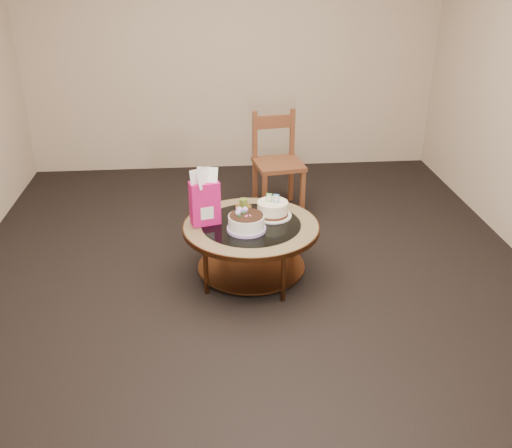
{
  "coord_description": "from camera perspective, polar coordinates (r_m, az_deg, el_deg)",
  "views": [
    {
      "loc": [
        -0.3,
        -3.79,
        2.31
      ],
      "look_at": [
        0.04,
        0.02,
        0.45
      ],
      "focal_mm": 40.0,
      "sensor_mm": 36.0,
      "label": 1
    }
  ],
  "objects": [
    {
      "name": "cream_cake",
      "position": [
        4.32,
        1.67,
        1.48
      ],
      "size": [
        0.29,
        0.29,
        0.18
      ],
      "rotation": [
        0.0,
        0.0,
        -0.34
      ],
      "color": "white",
      "rests_on": "coffee_table"
    },
    {
      "name": "decorated_cake",
      "position": [
        4.11,
        -0.98,
        0.08
      ],
      "size": [
        0.29,
        0.29,
        0.17
      ],
      "rotation": [
        0.0,
        0.0,
        -0.18
      ],
      "color": "#B196D5",
      "rests_on": "coffee_table"
    },
    {
      "name": "coffee_table",
      "position": [
        4.26,
        -0.48,
        -0.95
      ],
      "size": [
        1.02,
        1.02,
        0.46
      ],
      "color": "#583119",
      "rests_on": "ground"
    },
    {
      "name": "room_walls",
      "position": [
        3.87,
        -0.55,
        14.58
      ],
      "size": [
        4.52,
        5.02,
        2.61
      ],
      "color": "#BDA88F",
      "rests_on": "ground"
    },
    {
      "name": "gift_bag",
      "position": [
        4.17,
        -5.16,
        2.68
      ],
      "size": [
        0.23,
        0.19,
        0.42
      ],
      "rotation": [
        0.0,
        0.0,
        0.25
      ],
      "color": "#D41365",
      "rests_on": "coffee_table"
    },
    {
      "name": "ground",
      "position": [
        4.44,
        -0.47,
        -5.3
      ],
      "size": [
        5.0,
        5.0,
        0.0
      ],
      "primitive_type": "plane",
      "color": "black",
      "rests_on": "ground"
    },
    {
      "name": "dining_chair",
      "position": [
        5.43,
        2.16,
        6.24
      ],
      "size": [
        0.49,
        0.49,
        0.93
      ],
      "rotation": [
        0.0,
        0.0,
        0.16
      ],
      "color": "brown",
      "rests_on": "ground"
    },
    {
      "name": "pillar_candle",
      "position": [
        4.46,
        -1.26,
        1.89
      ],
      "size": [
        0.13,
        0.13,
        0.09
      ],
      "rotation": [
        0.0,
        0.0,
        0.26
      ],
      "color": "#EBC961",
      "rests_on": "coffee_table"
    }
  ]
}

